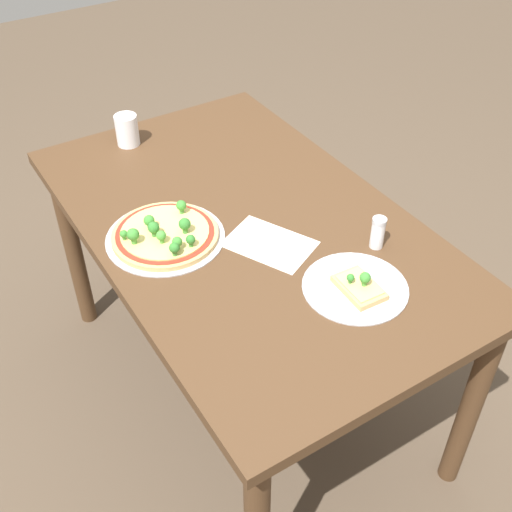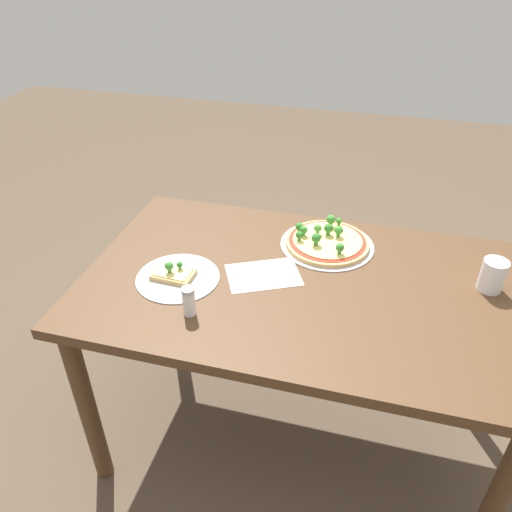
% 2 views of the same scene
% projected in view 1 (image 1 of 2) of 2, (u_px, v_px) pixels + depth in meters
% --- Properties ---
extents(ground_plane, '(8.00, 8.00, 0.00)m').
position_uv_depth(ground_plane, '(248.00, 386.00, 2.29)').
color(ground_plane, brown).
extents(dining_table, '(1.37, 0.83, 0.74)m').
position_uv_depth(dining_table, '(246.00, 246.00, 1.87)').
color(dining_table, '#4C331E').
rests_on(dining_table, ground_plane).
extents(pizza_tray_whole, '(0.32, 0.32, 0.07)m').
position_uv_depth(pizza_tray_whole, '(165.00, 234.00, 1.73)').
color(pizza_tray_whole, '#B7B7BC').
rests_on(pizza_tray_whole, dining_table).
extents(pizza_tray_slice, '(0.27, 0.27, 0.06)m').
position_uv_depth(pizza_tray_slice, '(357.00, 287.00, 1.58)').
color(pizza_tray_slice, '#B7B7BC').
rests_on(pizza_tray_slice, dining_table).
extents(drinking_cup, '(0.07, 0.07, 0.10)m').
position_uv_depth(drinking_cup, '(127.00, 130.00, 2.09)').
color(drinking_cup, white).
rests_on(drinking_cup, dining_table).
extents(condiment_shaker, '(0.04, 0.04, 0.09)m').
position_uv_depth(condiment_shaker, '(378.00, 233.00, 1.69)').
color(condiment_shaker, silver).
rests_on(condiment_shaker, dining_table).
extents(paper_menu, '(0.27, 0.24, 0.00)m').
position_uv_depth(paper_menu, '(270.00, 243.00, 1.73)').
color(paper_menu, silver).
rests_on(paper_menu, dining_table).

